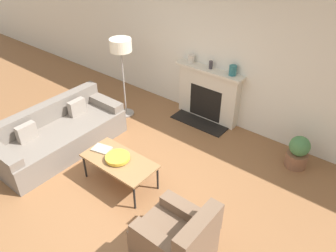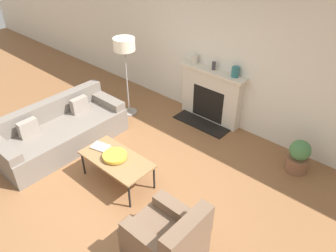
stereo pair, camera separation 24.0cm
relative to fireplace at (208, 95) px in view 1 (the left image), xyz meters
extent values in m
plane|color=brown|center=(0.03, -2.63, -0.53)|extent=(18.00, 18.00, 0.00)
cube|color=silver|center=(0.03, 0.14, 0.92)|extent=(18.00, 0.06, 2.90)
cube|color=beige|center=(0.00, 0.01, -0.01)|extent=(1.29, 0.20, 1.03)
cube|color=black|center=(0.00, -0.07, -0.15)|extent=(0.71, 0.04, 0.67)
cube|color=black|center=(0.00, -0.27, -0.52)|extent=(1.16, 0.40, 0.02)
cube|color=beige|center=(0.00, -0.02, 0.53)|extent=(1.41, 0.28, 0.05)
cube|color=slate|center=(-1.42, -2.48, -0.30)|extent=(0.93, 2.26, 0.45)
cube|color=slate|center=(-1.79, -2.48, 0.08)|extent=(0.20, 2.26, 0.33)
cube|color=slate|center=(-1.42, -3.50, -0.01)|extent=(0.86, 0.22, 0.14)
cube|color=slate|center=(-1.42, -1.46, -0.01)|extent=(0.86, 0.22, 0.14)
cube|color=gray|center=(-1.56, -2.99, 0.06)|extent=(0.12, 0.32, 0.28)
cube|color=gray|center=(-1.56, -1.97, 0.06)|extent=(0.12, 0.32, 0.28)
cube|color=brown|center=(1.42, -2.94, -0.30)|extent=(0.84, 0.74, 0.46)
cube|color=brown|center=(1.76, -2.94, 0.13)|extent=(0.18, 0.74, 0.40)
cube|color=brown|center=(1.42, -2.66, 0.00)|extent=(0.75, 0.18, 0.14)
cube|color=brown|center=(1.42, -3.22, 0.00)|extent=(0.75, 0.18, 0.14)
cube|color=olive|center=(0.00, -2.44, -0.09)|extent=(1.15, 0.59, 0.03)
cylinder|color=black|center=(-0.54, -2.70, -0.32)|extent=(0.03, 0.03, 0.43)
cylinder|color=black|center=(0.54, -2.70, -0.32)|extent=(0.03, 0.03, 0.43)
cylinder|color=black|center=(-0.54, -2.19, -0.32)|extent=(0.03, 0.03, 0.43)
cylinder|color=black|center=(0.54, -2.19, -0.32)|extent=(0.03, 0.03, 0.43)
cylinder|color=gold|center=(-0.02, -2.45, -0.06)|extent=(0.13, 0.13, 0.02)
cylinder|color=gold|center=(-0.02, -2.45, -0.03)|extent=(0.37, 0.37, 0.05)
cube|color=#B2A893|center=(-0.40, -2.43, -0.06)|extent=(0.32, 0.26, 0.02)
cylinder|color=gray|center=(-1.39, -0.93, -0.51)|extent=(0.33, 0.33, 0.03)
cylinder|color=gray|center=(-1.39, -0.93, 0.20)|extent=(0.03, 0.03, 1.39)
cylinder|color=silver|center=(-1.39, -0.93, 0.96)|extent=(0.41, 0.41, 0.23)
cylinder|color=beige|center=(-0.45, 0.01, 0.63)|extent=(0.13, 0.13, 0.15)
cylinder|color=#3D383D|center=(0.00, 0.01, 0.63)|extent=(0.07, 0.07, 0.15)
cylinder|color=#28666B|center=(0.47, 0.01, 0.65)|extent=(0.14, 0.14, 0.18)
cylinder|color=brown|center=(1.98, -0.34, -0.40)|extent=(0.35, 0.35, 0.25)
sphere|color=#477A47|center=(1.98, -0.34, -0.12)|extent=(0.33, 0.33, 0.33)
camera|label=1|loc=(2.93, -4.95, 3.09)|focal=35.00mm
camera|label=2|loc=(3.12, -4.80, 3.09)|focal=35.00mm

